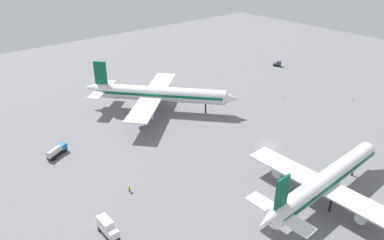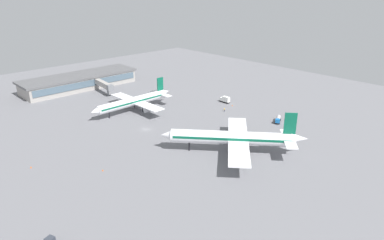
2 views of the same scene
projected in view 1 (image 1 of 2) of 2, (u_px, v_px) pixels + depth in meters
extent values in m
plane|color=slate|center=(270.00, 146.00, 100.97)|extent=(288.00, 288.00, 0.00)
cylinder|color=white|center=(160.00, 94.00, 119.36)|extent=(32.65, 36.52, 4.86)
cone|color=white|center=(231.00, 98.00, 116.17)|extent=(6.67, 6.69, 4.62)
cone|color=white|center=(92.00, 88.00, 122.23)|extent=(6.92, 7.13, 3.89)
cube|color=#0C593F|center=(160.00, 93.00, 119.20)|extent=(31.56, 35.25, 0.87)
cube|color=white|center=(153.00, 95.00, 119.88)|extent=(36.30, 32.86, 0.44)
cylinder|color=#A5A8AD|center=(161.00, 87.00, 131.01)|extent=(5.78, 6.09, 2.67)
cylinder|color=#A5A8AD|center=(144.00, 115.00, 110.30)|extent=(5.78, 6.09, 2.67)
cube|color=white|center=(102.00, 89.00, 121.84)|extent=(15.26, 14.00, 0.35)
cube|color=#0C593F|center=(100.00, 73.00, 119.20)|extent=(3.18, 3.54, 7.77)
cylinder|color=black|center=(206.00, 108.00, 119.14)|extent=(0.58, 0.58, 3.40)
cylinder|color=black|center=(153.00, 100.00, 125.14)|extent=(0.58, 0.58, 3.40)
cylinder|color=black|center=(147.00, 109.00, 118.29)|extent=(0.58, 0.58, 3.40)
cylinder|color=white|center=(326.00, 180.00, 78.45)|extent=(37.76, 4.62, 4.15)
cone|color=white|center=(369.00, 148.00, 90.19)|extent=(4.20, 3.99, 3.94)
cone|color=white|center=(269.00, 220.00, 66.42)|extent=(5.23, 3.38, 3.32)
cube|color=#0C593F|center=(327.00, 179.00, 78.31)|extent=(36.25, 4.69, 0.75)
cube|color=white|center=(321.00, 185.00, 77.53)|extent=(6.49, 35.90, 0.37)
cylinder|color=#A5A8AD|center=(282.00, 170.00, 84.94)|extent=(4.93, 2.34, 2.28)
cylinder|color=#A5A8AD|center=(366.00, 214.00, 71.44)|extent=(4.93, 2.34, 2.28)
cube|color=white|center=(279.00, 213.00, 68.34)|extent=(3.56, 14.37, 0.30)
cube|color=#0C593F|center=(282.00, 192.00, 66.09)|extent=(3.63, 0.49, 6.64)
cylinder|color=black|center=(353.00, 170.00, 87.76)|extent=(0.50, 0.50, 2.90)
cylinder|color=black|center=(303.00, 191.00, 80.51)|extent=(0.50, 0.50, 2.90)
cylinder|color=black|center=(330.00, 206.00, 76.05)|extent=(0.50, 0.50, 2.90)
cube|color=black|center=(57.00, 153.00, 96.27)|extent=(6.44, 4.69, 0.30)
cube|color=#1966B2|center=(62.00, 146.00, 97.72)|extent=(2.49, 2.53, 1.60)
cube|color=#3F596B|center=(64.00, 144.00, 98.24)|extent=(0.84, 1.44, 0.90)
cylinder|color=#B7B7BC|center=(54.00, 152.00, 95.05)|extent=(4.81, 3.74, 1.80)
cylinder|color=black|center=(60.00, 149.00, 98.48)|extent=(0.85, 0.65, 0.80)
cylinder|color=black|center=(66.00, 151.00, 97.87)|extent=(0.85, 0.65, 0.80)
cylinder|color=black|center=(49.00, 157.00, 94.81)|extent=(0.85, 0.65, 0.80)
cylinder|color=black|center=(55.00, 159.00, 94.20)|extent=(0.85, 0.65, 0.80)
cube|color=black|center=(277.00, 65.00, 163.37)|extent=(2.93, 3.67, 0.30)
cube|color=#333842|center=(279.00, 63.00, 162.65)|extent=(2.42, 2.37, 1.60)
cube|color=#3F596B|center=(281.00, 63.00, 162.16)|extent=(1.52, 0.65, 0.90)
cube|color=#333842|center=(275.00, 64.00, 163.58)|extent=(2.28, 1.99, 0.50)
cylinder|color=black|center=(280.00, 65.00, 163.71)|extent=(0.57, 0.85, 0.80)
cylinder|color=black|center=(279.00, 66.00, 162.22)|extent=(0.57, 0.85, 0.80)
cylinder|color=black|center=(275.00, 64.00, 164.66)|extent=(0.57, 0.85, 0.80)
cylinder|color=black|center=(274.00, 65.00, 163.17)|extent=(0.57, 0.85, 0.80)
cube|color=black|center=(108.00, 232.00, 70.51)|extent=(1.99, 5.63, 0.30)
cube|color=white|center=(113.00, 234.00, 68.80)|extent=(1.93, 1.83, 1.60)
cube|color=#3F596B|center=(115.00, 235.00, 68.11)|extent=(1.60, 0.11, 0.90)
cube|color=white|center=(105.00, 224.00, 70.45)|extent=(1.96, 3.83, 2.60)
cylinder|color=black|center=(118.00, 236.00, 69.82)|extent=(0.31, 0.80, 0.80)
cylinder|color=black|center=(108.00, 225.00, 72.45)|extent=(0.31, 0.80, 0.80)
cylinder|color=black|center=(99.00, 230.00, 71.33)|extent=(0.31, 0.80, 0.80)
cylinder|color=#1E2338|center=(130.00, 190.00, 82.57)|extent=(0.38, 0.38, 0.85)
cylinder|color=yellow|center=(129.00, 187.00, 82.24)|extent=(0.45, 0.45, 0.60)
sphere|color=tan|center=(129.00, 186.00, 82.06)|extent=(0.22, 0.22, 0.22)
cylinder|color=yellow|center=(129.00, 188.00, 82.08)|extent=(0.10, 0.10, 0.54)
cylinder|color=yellow|center=(130.00, 187.00, 82.41)|extent=(0.10, 0.10, 0.54)
cone|color=#EA590C|center=(283.00, 96.00, 131.92)|extent=(0.44, 0.44, 0.60)
cone|color=#EA590C|center=(353.00, 100.00, 128.99)|extent=(0.44, 0.44, 0.60)
cone|color=#EA590C|center=(99.00, 213.00, 75.68)|extent=(0.44, 0.44, 0.60)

